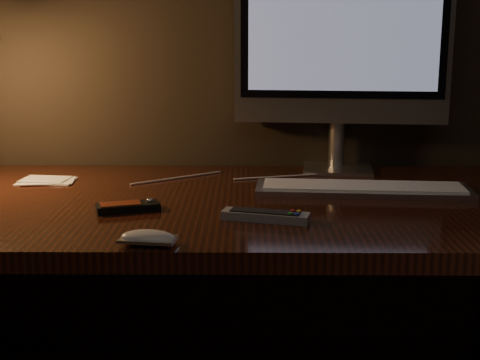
{
  "coord_description": "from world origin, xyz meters",
  "views": [
    {
      "loc": [
        0.03,
        0.41,
        1.11
      ],
      "look_at": [
        0.02,
        1.73,
        0.82
      ],
      "focal_mm": 50.0,
      "sensor_mm": 36.0,
      "label": 1
    }
  ],
  "objects_px": {
    "media_remote": "(128,207)",
    "tv_remote": "(265,216)",
    "keyboard": "(363,189)",
    "desk": "(231,244)",
    "monitor": "(342,39)",
    "mouse": "(148,240)"
  },
  "relations": [
    {
      "from": "desk",
      "to": "media_remote",
      "type": "height_order",
      "value": "media_remote"
    },
    {
      "from": "desk",
      "to": "monitor",
      "type": "bearing_deg",
      "value": 40.79
    },
    {
      "from": "desk",
      "to": "keyboard",
      "type": "distance_m",
      "value": 0.33
    },
    {
      "from": "monitor",
      "to": "media_remote",
      "type": "bearing_deg",
      "value": -133.39
    },
    {
      "from": "monitor",
      "to": "media_remote",
      "type": "height_order",
      "value": "monitor"
    },
    {
      "from": "monitor",
      "to": "media_remote",
      "type": "distance_m",
      "value": 0.73
    },
    {
      "from": "keyboard",
      "to": "media_remote",
      "type": "bearing_deg",
      "value": -157.28
    },
    {
      "from": "monitor",
      "to": "keyboard",
      "type": "distance_m",
      "value": 0.42
    },
    {
      "from": "tv_remote",
      "to": "media_remote",
      "type": "bearing_deg",
      "value": -179.18
    },
    {
      "from": "desk",
      "to": "media_remote",
      "type": "bearing_deg",
      "value": -139.85
    },
    {
      "from": "media_remote",
      "to": "tv_remote",
      "type": "height_order",
      "value": "media_remote"
    },
    {
      "from": "monitor",
      "to": "tv_remote",
      "type": "xyz_separation_m",
      "value": [
        -0.21,
        -0.49,
        -0.34
      ]
    },
    {
      "from": "desk",
      "to": "keyboard",
      "type": "relative_size",
      "value": 3.25
    },
    {
      "from": "media_remote",
      "to": "monitor",
      "type": "bearing_deg",
      "value": 22.4
    },
    {
      "from": "monitor",
      "to": "mouse",
      "type": "relative_size",
      "value": 5.95
    },
    {
      "from": "desk",
      "to": "mouse",
      "type": "xyz_separation_m",
      "value": [
        -0.14,
        -0.41,
        0.14
      ]
    },
    {
      "from": "media_remote",
      "to": "mouse",
      "type": "bearing_deg",
      "value": -90.05
    },
    {
      "from": "monitor",
      "to": "keyboard",
      "type": "height_order",
      "value": "monitor"
    },
    {
      "from": "desk",
      "to": "keyboard",
      "type": "bearing_deg",
      "value": -1.92
    },
    {
      "from": "keyboard",
      "to": "mouse",
      "type": "xyz_separation_m",
      "value": [
        -0.44,
        -0.4,
        0.0
      ]
    },
    {
      "from": "media_remote",
      "to": "tv_remote",
      "type": "xyz_separation_m",
      "value": [
        0.28,
        -0.07,
        0.0
      ]
    },
    {
      "from": "monitor",
      "to": "media_remote",
      "type": "relative_size",
      "value": 4.23
    }
  ]
}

